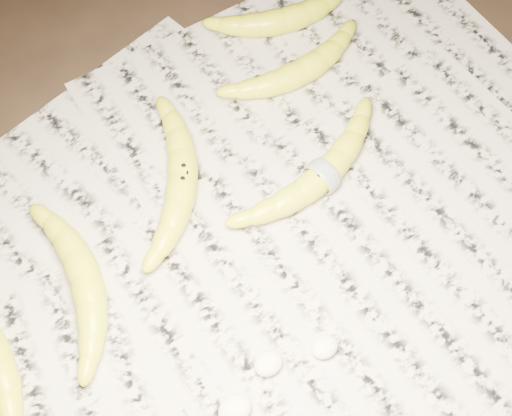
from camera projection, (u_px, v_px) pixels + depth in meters
ground at (243, 235)px, 0.84m from camera, size 3.00×3.00×0.00m
newspaper_patch at (239, 232)px, 0.84m from camera, size 0.90×0.70×0.01m
banana_left_b at (85, 279)px, 0.78m from camera, size 0.10×0.20×0.04m
banana_center at (182, 178)px, 0.85m from camera, size 0.17×0.20×0.04m
banana_taped at (322, 175)px, 0.85m from camera, size 0.22×0.10×0.04m
banana_upper_a at (301, 70)px, 0.93m from camera, size 0.18×0.06×0.04m
banana_upper_b at (284, 19)px, 0.97m from camera, size 0.19×0.10×0.04m
measuring_tape at (322, 175)px, 0.85m from camera, size 0.01×0.05×0.05m
flesh_chunk_a at (235, 408)px, 0.72m from camera, size 0.04×0.03×0.02m
flesh_chunk_b at (268, 363)px, 0.75m from camera, size 0.03×0.03×0.02m
flesh_chunk_c at (325, 346)px, 0.76m from camera, size 0.03×0.03×0.02m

